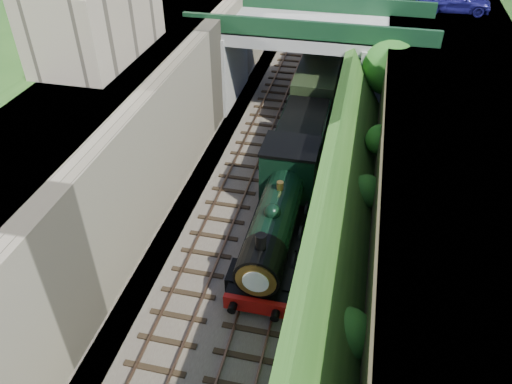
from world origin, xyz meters
name	(u,v)px	position (x,y,z in m)	size (l,w,h in m)	color
trackbed	(291,132)	(0.00, 20.00, 0.10)	(10.00, 90.00, 0.20)	#473F38
retaining_wall	(211,77)	(-5.50, 20.00, 3.50)	(1.00, 90.00, 7.00)	#756B56
street_plateau_left	(161,72)	(-9.00, 20.00, 3.50)	(6.00, 90.00, 7.00)	#262628
street_plateau_right	(447,106)	(9.50, 20.00, 3.12)	(8.00, 90.00, 6.25)	#262628
embankment_slope	(369,118)	(4.93, 18.25, 2.64)	(4.35, 90.00, 6.36)	#1E4714
track_left	(263,126)	(-2.00, 20.00, 0.25)	(2.50, 90.00, 0.20)	black
track_right	(309,132)	(1.20, 20.00, 0.25)	(2.50, 90.00, 0.20)	black
road_bridge	(317,55)	(0.94, 24.00, 4.08)	(16.00, 6.40, 7.25)	gray
building_near	(96,16)	(-9.50, 14.00, 9.00)	(4.00, 8.00, 4.00)	gray
tree	(391,67)	(5.91, 21.49, 4.65)	(3.60, 3.80, 6.60)	black
car_blue	(454,0)	(9.65, 28.38, 7.10)	(2.01, 5.00, 1.70)	#161459
locomotive	(278,215)	(1.20, 8.92, 1.89)	(3.10, 10.22, 3.83)	black
tender	(302,142)	(1.20, 16.29, 1.62)	(2.70, 6.00, 3.05)	black
coach_front	(326,57)	(1.20, 28.89, 2.05)	(2.90, 18.00, 3.70)	black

